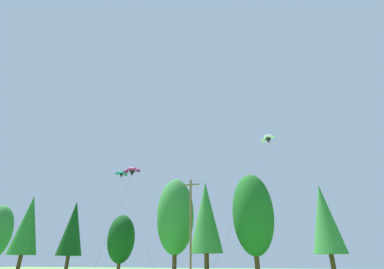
{
  "coord_description": "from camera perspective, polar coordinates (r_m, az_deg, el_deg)",
  "views": [
    {
      "loc": [
        10.08,
        -0.01,
        2.44
      ],
      "look_at": [
        2.22,
        25.23,
        14.25
      ],
      "focal_mm": 26.61,
      "sensor_mm": 36.0,
      "label": 1
    }
  ],
  "objects": [
    {
      "name": "parafoil_kite_far_white",
      "position": [
        47.29,
        15.0,
        -0.86
      ],
      "size": [
        7.02,
        18.3,
        19.55
      ],
      "color": "white"
    },
    {
      "name": "parafoil_kite_high_magenta",
      "position": [
        37.26,
        -11.95,
        -7.26
      ],
      "size": [
        3.24,
        9.06,
        12.26
      ],
      "color": "#D12893"
    },
    {
      "name": "treeline_tree_h",
      "position": [
        46.18,
        25.02,
        -14.93
      ],
      "size": [
        4.43,
        4.43,
        12.88
      ],
      "color": "#472D19",
      "rests_on": "ground_plane"
    },
    {
      "name": "treeline_tree_f",
      "position": [
        41.95,
        2.78,
        -16.03
      ],
      "size": [
        4.51,
        4.51,
        13.23
      ],
      "color": "#472D19",
      "rests_on": "ground_plane"
    },
    {
      "name": "utility_pole",
      "position": [
        36.18,
        -0.28,
        -17.96
      ],
      "size": [
        2.2,
        0.26,
        12.04
      ],
      "color": "brown",
      "rests_on": "ground_plane"
    },
    {
      "name": "treeline_tree_e",
      "position": [
        47.44,
        -3.34,
        -15.95
      ],
      "size": [
        5.87,
        5.87,
        15.06
      ],
      "color": "#472D19",
      "rests_on": "ground_plane"
    },
    {
      "name": "treeline_tree_g",
      "position": [
        41.02,
        12.11,
        -15.27
      ],
      "size": [
        5.53,
        5.53,
        13.81
      ],
      "color": "#472D19",
      "rests_on": "ground_plane"
    },
    {
      "name": "parafoil_kite_mid_teal",
      "position": [
        50.01,
        -13.96,
        -7.74
      ],
      "size": [
        14.43,
        15.39,
        14.83
      ],
      "color": "teal"
    },
    {
      "name": "treeline_tree_d",
      "position": [
        50.94,
        -14.01,
        -19.63
      ],
      "size": [
        4.39,
        4.39,
        9.6
      ],
      "color": "#472D19",
      "rests_on": "ground_plane"
    },
    {
      "name": "treeline_tree_c",
      "position": [
        58.74,
        -22.8,
        -16.88
      ],
      "size": [
        4.41,
        4.41,
        12.79
      ],
      "color": "#472D19",
      "rests_on": "ground_plane"
    },
    {
      "name": "treeline_tree_b",
      "position": [
        58.28,
        -30.04,
        -15.35
      ],
      "size": [
        4.48,
        4.48,
        13.1
      ],
      "color": "#472D19",
      "rests_on": "ground_plane"
    }
  ]
}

